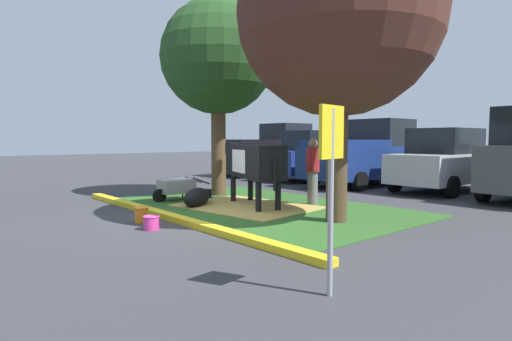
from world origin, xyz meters
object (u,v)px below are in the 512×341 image
(parking_sign, at_px, (331,162))
(sedan_blue, at_px, (313,156))
(wheelbarrow, at_px, (176,187))
(pickup_truck_black, at_px, (273,151))
(shade_tree_right, at_px, (339,14))
(cow_holstein, at_px, (252,162))
(calf_lying, at_px, (197,197))
(pickup_truck_maroon, at_px, (368,154))
(bucket_orange, at_px, (142,214))
(shade_tree_left, at_px, (218,58))
(person_handler, at_px, (313,170))
(sedan_silver, at_px, (445,161))
(bucket_pink, at_px, (151,222))

(parking_sign, xyz_separation_m, sedan_blue, (-8.79, 9.56, -0.45))
(wheelbarrow, relative_size, pickup_truck_black, 0.30)
(shade_tree_right, height_order, cow_holstein, shade_tree_right)
(calf_lying, height_order, parking_sign, parking_sign)
(wheelbarrow, bearing_deg, sedan_blue, 102.21)
(parking_sign, xyz_separation_m, pickup_truck_maroon, (-6.21, 9.65, -0.32))
(bucket_orange, bearing_deg, shade_tree_right, 50.16)
(parking_sign, bearing_deg, shade_tree_left, 152.96)
(sedan_blue, bearing_deg, pickup_truck_black, 171.31)
(person_handler, bearing_deg, parking_sign, -46.35)
(sedan_silver, bearing_deg, sedan_blue, -176.35)
(shade_tree_left, relative_size, sedan_blue, 1.31)
(wheelbarrow, bearing_deg, cow_holstein, 25.57)
(shade_tree_left, height_order, pickup_truck_black, shade_tree_left)
(calf_lying, distance_m, pickup_truck_maroon, 7.59)
(sedan_silver, bearing_deg, shade_tree_left, -122.15)
(bucket_pink, relative_size, pickup_truck_maroon, 0.06)
(pickup_truck_black, xyz_separation_m, sedan_silver, (8.30, -0.12, -0.13))
(shade_tree_right, distance_m, calf_lying, 5.32)
(shade_tree_left, relative_size, calf_lying, 4.56)
(shade_tree_right, xyz_separation_m, cow_holstein, (-2.63, -0.02, -3.00))
(shade_tree_left, bearing_deg, sedan_blue, 104.06)
(cow_holstein, height_order, parking_sign, parking_sign)
(cow_holstein, xyz_separation_m, sedan_silver, (1.66, 6.69, -0.14))
(shade_tree_right, bearing_deg, calf_lying, -162.17)
(bucket_pink, xyz_separation_m, pickup_truck_maroon, (-1.93, 9.60, 0.98))
(calf_lying, height_order, sedan_blue, sedan_blue)
(shade_tree_left, relative_size, sedan_silver, 1.31)
(cow_holstein, bearing_deg, sedan_blue, 119.97)
(sedan_silver, bearing_deg, pickup_truck_maroon, -174.88)
(person_handler, distance_m, bucket_orange, 4.39)
(parking_sign, height_order, sedan_silver, parking_sign)
(wheelbarrow, bearing_deg, bucket_orange, -42.77)
(bucket_pink, bearing_deg, calf_lying, 129.04)
(pickup_truck_black, bearing_deg, wheelbarrow, -59.63)
(person_handler, xyz_separation_m, parking_sign, (4.26, -4.47, 0.53))
(shade_tree_right, bearing_deg, bucket_pink, -119.24)
(shade_tree_right, xyz_separation_m, wheelbarrow, (-4.70, -1.01, -3.74))
(shade_tree_right, xyz_separation_m, calf_lying, (-3.46, -1.11, -3.89))
(parking_sign, height_order, pickup_truck_maroon, pickup_truck_maroon)
(shade_tree_right, xyz_separation_m, pickup_truck_black, (-9.27, 6.79, -3.01))
(parking_sign, bearing_deg, bucket_pink, 179.38)
(cow_holstein, relative_size, calf_lying, 2.42)
(shade_tree_left, height_order, wheelbarrow, shade_tree_left)
(shade_tree_left, height_order, sedan_silver, shade_tree_left)
(shade_tree_right, distance_m, bucket_orange, 5.58)
(pickup_truck_black, relative_size, pickup_truck_maroon, 1.00)
(pickup_truck_maroon, bearing_deg, person_handler, -69.36)
(shade_tree_right, height_order, sedan_blue, shade_tree_right)
(calf_lying, relative_size, parking_sign, 0.62)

